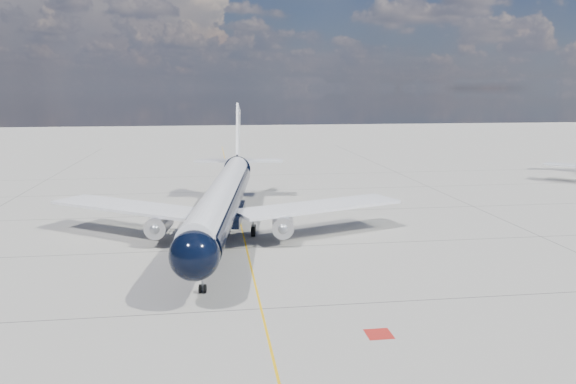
{
  "coord_description": "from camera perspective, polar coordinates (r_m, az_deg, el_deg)",
  "views": [
    {
      "loc": [
        -3.23,
        -41.19,
        14.86
      ],
      "look_at": [
        4.94,
        16.93,
        4.0
      ],
      "focal_mm": 35.0,
      "sensor_mm": 36.0,
      "label": 1
    }
  ],
  "objects": [
    {
      "name": "red_marking",
      "position": [
        35.98,
        9.22,
        -14.05
      ],
      "size": [
        1.6,
        1.6,
        0.01
      ],
      "primitive_type": "cube",
      "color": "maroon",
      "rests_on": "ground"
    },
    {
      "name": "main_airliner",
      "position": [
        57.17,
        -6.52,
        -0.5
      ],
      "size": [
        36.67,
        44.95,
        13.0
      ],
      "rotation": [
        0.0,
        0.0,
        -0.13
      ],
      "color": "black",
      "rests_on": "ground"
    },
    {
      "name": "taxiway_centerline",
      "position": [
        67.91,
        -5.09,
        -2.19
      ],
      "size": [
        0.16,
        160.0,
        0.01
      ],
      "primitive_type": "cube",
      "color": "#E1A60B",
      "rests_on": "ground"
    },
    {
      "name": "ground",
      "position": [
        72.8,
        -5.3,
        -1.34
      ],
      "size": [
        320.0,
        320.0,
        0.0
      ],
      "primitive_type": "plane",
      "color": "gray",
      "rests_on": "ground"
    }
  ]
}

